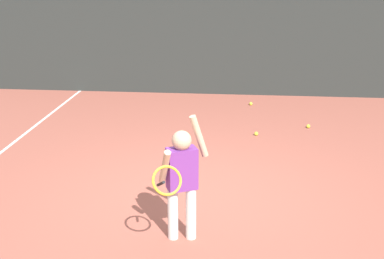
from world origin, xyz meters
TOP-DOWN VIEW (x-y plane):
  - ground_plane at (0.00, 0.00)m, footprint 20.00×20.00m
  - back_fence_windscreen at (0.00, 5.20)m, footprint 12.81×0.08m
  - fence_post_1 at (-2.09, 5.26)m, footprint 0.09×0.09m
  - fence_post_2 at (2.09, 5.26)m, footprint 0.09×0.09m
  - tennis_player at (-0.01, -1.02)m, footprint 0.52×0.78m
  - tennis_ball_0 at (1.83, 2.88)m, footprint 0.07×0.07m
  - tennis_ball_3 at (0.88, 2.39)m, footprint 0.07×0.07m
  - tennis_ball_4 at (0.83, 4.30)m, footprint 0.07×0.07m

SIDE VIEW (x-z plane):
  - ground_plane at x=0.00m, z-range 0.00..0.00m
  - tennis_ball_0 at x=1.83m, z-range 0.00..0.07m
  - tennis_ball_3 at x=0.88m, z-range 0.00..0.07m
  - tennis_ball_4 at x=0.83m, z-range 0.00..0.07m
  - tennis_player at x=-0.01m, z-range 0.05..1.40m
  - back_fence_windscreen at x=0.00m, z-range 0.00..3.83m
  - fence_post_1 at x=-2.09m, z-range 0.00..3.98m
  - fence_post_2 at x=2.09m, z-range 0.00..3.98m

